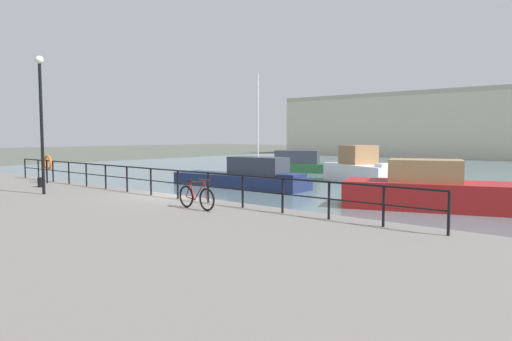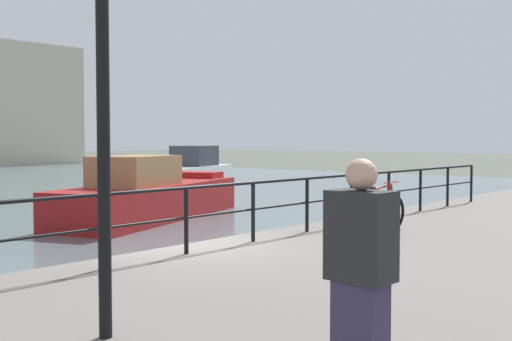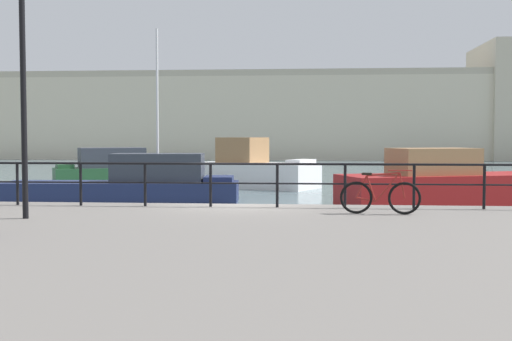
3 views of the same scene
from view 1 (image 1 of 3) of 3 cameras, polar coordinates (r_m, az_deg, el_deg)
The scene contains 12 objects.
ground_plane at distance 18.77m, azimuth -9.53°, elevation -6.04°, with size 240.00×240.00×0.00m, color #4C5147.
water_basin at distance 44.47m, azimuth 21.87°, elevation -0.31°, with size 80.00×60.00×0.01m, color slate.
quay_promenade at distance 15.42m, azimuth -28.56°, elevation -6.86°, with size 56.00×13.00×1.01m, color slate.
moored_green_narrowboat at distance 42.58m, azimuth 5.51°, elevation 0.84°, with size 8.29×5.79×2.00m.
moored_red_daysailer at distance 33.92m, azimuth 13.05°, elevation 0.11°, with size 7.13×5.34×2.65m.
moored_cabin_cruiser at distance 29.90m, azimuth -1.38°, elevation -0.75°, with size 9.89×2.97×7.15m.
moored_white_yacht at distance 22.59m, azimuth 22.36°, elevation -2.42°, with size 9.58×5.66×2.26m.
quay_railing at distance 18.65m, azimuth -12.82°, elevation -0.72°, with size 22.85×0.07×1.08m.
parked_bicycle at distance 14.88m, azimuth -7.36°, elevation -3.26°, with size 1.77×0.18×0.98m.
mooring_bollard at distance 23.24m, azimuth -24.91°, elevation -1.32°, with size 0.32×0.32×0.44m, color black.
life_ring_stand at distance 24.99m, azimuth -24.26°, elevation 0.80°, with size 0.75×0.16×1.40m.
quay_lamp_post at distance 20.31m, azimuth -24.95°, elevation 6.95°, with size 0.32×0.32×5.47m.
Camera 1 is at (14.20, -11.81, 3.36)m, focal length 32.50 mm.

